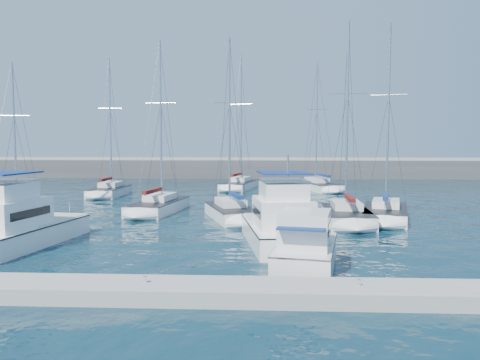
{
  "coord_description": "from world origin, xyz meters",
  "views": [
    {
      "loc": [
        4.43,
        -28.13,
        5.86
      ],
      "look_at": [
        2.65,
        8.26,
        3.0
      ],
      "focal_mm": 35.0,
      "sensor_mm": 36.0,
      "label": 1
    }
  ],
  "objects_px": {
    "motor_yacht_stbd_inner": "(280,226)",
    "motor_yacht_stbd_outer": "(306,250)",
    "sailboat_mid_c": "(232,212)",
    "sailboat_back_b": "(239,185)",
    "sailboat_back_a": "(110,191)",
    "sailboat_back_c": "(318,186)",
    "sailboat_mid_e": "(386,213)",
    "sailboat_mid_b": "(159,206)",
    "sailboat_mid_a": "(13,206)",
    "sailboat_mid_d": "(347,215)",
    "motor_yacht_port_inner": "(16,227)"
  },
  "relations": [
    {
      "from": "sailboat_mid_a",
      "to": "sailboat_mid_e",
      "type": "xyz_separation_m",
      "value": [
        30.76,
        -2.73,
        0.04
      ]
    },
    {
      "from": "sailboat_mid_c",
      "to": "sailboat_back_b",
      "type": "distance_m",
      "value": 23.94
    },
    {
      "from": "sailboat_mid_d",
      "to": "sailboat_back_b",
      "type": "relative_size",
      "value": 0.87
    },
    {
      "from": "sailboat_mid_c",
      "to": "sailboat_back_a",
      "type": "relative_size",
      "value": 0.92
    },
    {
      "from": "motor_yacht_stbd_inner",
      "to": "motor_yacht_stbd_outer",
      "type": "height_order",
      "value": "motor_yacht_stbd_inner"
    },
    {
      "from": "motor_yacht_stbd_outer",
      "to": "sailboat_back_b",
      "type": "distance_m",
      "value": 38.79
    },
    {
      "from": "motor_yacht_port_inner",
      "to": "sailboat_mid_c",
      "type": "relative_size",
      "value": 0.65
    },
    {
      "from": "sailboat_mid_b",
      "to": "motor_yacht_port_inner",
      "type": "bearing_deg",
      "value": -101.52
    },
    {
      "from": "sailboat_mid_e",
      "to": "sailboat_back_b",
      "type": "bearing_deg",
      "value": 133.15
    },
    {
      "from": "motor_yacht_stbd_inner",
      "to": "sailboat_mid_e",
      "type": "distance_m",
      "value": 12.61
    },
    {
      "from": "sailboat_mid_c",
      "to": "sailboat_mid_b",
      "type": "bearing_deg",
      "value": 135.54
    },
    {
      "from": "motor_yacht_port_inner",
      "to": "sailboat_mid_e",
      "type": "xyz_separation_m",
      "value": [
        23.31,
        10.48,
        -0.6
      ]
    },
    {
      "from": "sailboat_mid_a",
      "to": "sailboat_back_a",
      "type": "xyz_separation_m",
      "value": [
        4.18,
        12.76,
        0.04
      ]
    },
    {
      "from": "motor_yacht_stbd_outer",
      "to": "sailboat_back_c",
      "type": "distance_m",
      "value": 37.85
    },
    {
      "from": "motor_yacht_stbd_outer",
      "to": "sailboat_mid_a",
      "type": "distance_m",
      "value": 29.02
    },
    {
      "from": "motor_yacht_stbd_outer",
      "to": "sailboat_mid_d",
      "type": "height_order",
      "value": "sailboat_mid_d"
    },
    {
      "from": "sailboat_mid_a",
      "to": "sailboat_back_c",
      "type": "xyz_separation_m",
      "value": [
        28.35,
        20.32,
        0.04
      ]
    },
    {
      "from": "sailboat_mid_d",
      "to": "sailboat_mid_e",
      "type": "height_order",
      "value": "sailboat_mid_d"
    },
    {
      "from": "sailboat_mid_e",
      "to": "sailboat_back_c",
      "type": "xyz_separation_m",
      "value": [
        -2.41,
        23.05,
        -0.0
      ]
    },
    {
      "from": "sailboat_mid_b",
      "to": "sailboat_back_a",
      "type": "relative_size",
      "value": 0.95
    },
    {
      "from": "motor_yacht_stbd_inner",
      "to": "sailboat_mid_a",
      "type": "distance_m",
      "value": 25.46
    },
    {
      "from": "sailboat_mid_a",
      "to": "sailboat_mid_b",
      "type": "xyz_separation_m",
      "value": [
        12.47,
        0.6,
        0.03
      ]
    },
    {
      "from": "motor_yacht_stbd_inner",
      "to": "sailboat_back_a",
      "type": "xyz_separation_m",
      "value": [
        -18.19,
        24.88,
        -0.59
      ]
    },
    {
      "from": "sailboat_mid_a",
      "to": "sailboat_mid_c",
      "type": "relative_size",
      "value": 0.91
    },
    {
      "from": "motor_yacht_port_inner",
      "to": "sailboat_mid_b",
      "type": "height_order",
      "value": "sailboat_mid_b"
    },
    {
      "from": "motor_yacht_port_inner",
      "to": "sailboat_mid_a",
      "type": "relative_size",
      "value": 0.72
    },
    {
      "from": "motor_yacht_port_inner",
      "to": "sailboat_back_b",
      "type": "bearing_deg",
      "value": 81.58
    },
    {
      "from": "sailboat_back_b",
      "to": "sailboat_mid_c",
      "type": "bearing_deg",
      "value": -75.86
    },
    {
      "from": "sailboat_back_a",
      "to": "sailboat_mid_a",
      "type": "bearing_deg",
      "value": -108.01
    },
    {
      "from": "sailboat_mid_a",
      "to": "sailboat_mid_d",
      "type": "relative_size",
      "value": 0.86
    },
    {
      "from": "sailboat_back_b",
      "to": "sailboat_back_c",
      "type": "height_order",
      "value": "sailboat_back_b"
    },
    {
      "from": "sailboat_mid_a",
      "to": "sailboat_mid_c",
      "type": "distance_m",
      "value": 19.14
    },
    {
      "from": "motor_yacht_stbd_inner",
      "to": "sailboat_mid_c",
      "type": "distance_m",
      "value": 10.08
    },
    {
      "from": "motor_yacht_stbd_outer",
      "to": "sailboat_mid_b",
      "type": "xyz_separation_m",
      "value": [
        -10.9,
        17.8,
        -0.42
      ]
    },
    {
      "from": "motor_yacht_port_inner",
      "to": "sailboat_back_a",
      "type": "distance_m",
      "value": 26.18
    },
    {
      "from": "sailboat_mid_b",
      "to": "sailboat_back_b",
      "type": "bearing_deg",
      "value": 82.57
    },
    {
      "from": "sailboat_back_a",
      "to": "sailboat_back_c",
      "type": "height_order",
      "value": "sailboat_back_c"
    },
    {
      "from": "sailboat_mid_d",
      "to": "sailboat_mid_b",
      "type": "bearing_deg",
      "value": 165.98
    },
    {
      "from": "sailboat_back_b",
      "to": "motor_yacht_stbd_inner",
      "type": "bearing_deg",
      "value": -70.42
    },
    {
      "from": "sailboat_back_b",
      "to": "sailboat_mid_d",
      "type": "bearing_deg",
      "value": -57.02
    },
    {
      "from": "sailboat_back_b",
      "to": "motor_yacht_port_inner",
      "type": "bearing_deg",
      "value": -94.84
    },
    {
      "from": "sailboat_mid_d",
      "to": "sailboat_back_c",
      "type": "xyz_separation_m",
      "value": [
        0.73,
        24.16,
        0.01
      ]
    },
    {
      "from": "sailboat_back_a",
      "to": "sailboat_back_b",
      "type": "bearing_deg",
      "value": 31.13
    },
    {
      "from": "sailboat_mid_a",
      "to": "sailboat_mid_d",
      "type": "xyz_separation_m",
      "value": [
        27.62,
        -3.84,
        0.03
      ]
    },
    {
      "from": "sailboat_mid_a",
      "to": "sailboat_back_a",
      "type": "bearing_deg",
      "value": 67.41
    },
    {
      "from": "sailboat_mid_b",
      "to": "sailboat_back_c",
      "type": "distance_m",
      "value": 25.32
    },
    {
      "from": "sailboat_mid_c",
      "to": "sailboat_mid_e",
      "type": "xyz_separation_m",
      "value": [
        11.81,
        -0.06,
        0.01
      ]
    },
    {
      "from": "sailboat_mid_b",
      "to": "sailboat_mid_e",
      "type": "distance_m",
      "value": 18.59
    },
    {
      "from": "motor_yacht_port_inner",
      "to": "motor_yacht_stbd_inner",
      "type": "distance_m",
      "value": 14.96
    },
    {
      "from": "sailboat_mid_b",
      "to": "sailboat_mid_c",
      "type": "height_order",
      "value": "sailboat_mid_b"
    }
  ]
}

